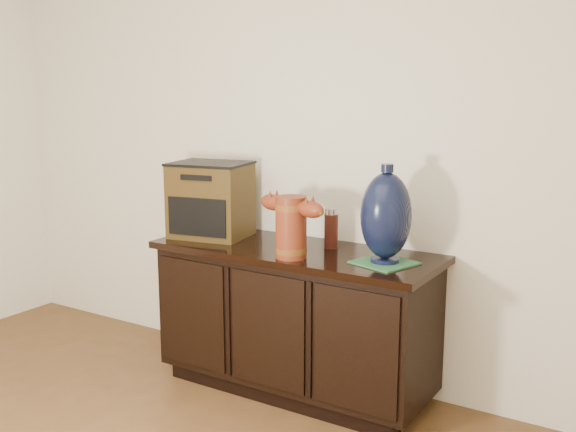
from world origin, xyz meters
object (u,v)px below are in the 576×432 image
Objects in this scene: lamp_base at (386,216)px; spray_can at (331,229)px; terracotta_vessel at (291,223)px; tv_radio at (211,200)px; sideboard at (295,318)px.

spray_can is at bearing 158.92° from lamp_base.
terracotta_vessel is 0.63m from tv_radio.
sideboard is at bearing 176.50° from lamp_base.
tv_radio is at bearing -171.13° from spray_can.
spray_can is at bearing 35.88° from sideboard.
terracotta_vessel reaches higher than sideboard.
tv_radio is 0.69m from spray_can.
tv_radio reaches higher than sideboard.
tv_radio is at bearing -179.99° from sideboard.
lamp_base reaches higher than spray_can.
tv_radio is (-0.61, 0.17, 0.03)m from terracotta_vessel.
sideboard is at bearing -10.70° from tv_radio.
sideboard is 3.25× the size of lamp_base.
lamp_base reaches higher than terracotta_vessel.
spray_can is (-0.35, 0.14, -0.12)m from lamp_base.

